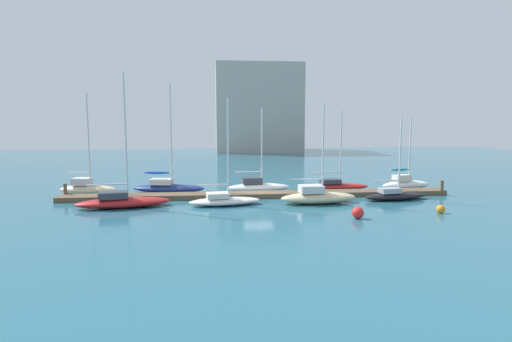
{
  "coord_description": "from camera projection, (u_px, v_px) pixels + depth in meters",
  "views": [
    {
      "loc": [
        -3.89,
        -34.99,
        6.6
      ],
      "look_at": [
        0.0,
        2.0,
        2.0
      ],
      "focal_mm": 29.46,
      "sensor_mm": 36.0,
      "label": 1
    }
  ],
  "objects": [
    {
      "name": "sailboat_0",
      "position": [
        87.0,
        188.0,
        36.64
      ],
      "size": [
        5.25,
        2.42,
        8.8
      ],
      "rotation": [
        0.0,
        0.0,
        -0.14
      ],
      "color": "beige",
      "rests_on": "ground_plane"
    },
    {
      "name": "sailboat_2",
      "position": [
        168.0,
        186.0,
        37.9
      ],
      "size": [
        6.67,
        2.85,
        9.72
      ],
      "rotation": [
        0.0,
        0.0,
        -0.15
      ],
      "color": "navy",
      "rests_on": "ground_plane"
    },
    {
      "name": "sailboat_1",
      "position": [
        122.0,
        201.0,
        31.49
      ],
      "size": [
        7.12,
        3.08,
        10.0
      ],
      "rotation": [
        0.0,
        0.0,
        0.17
      ],
      "color": "#B21E1E",
      "rests_on": "ground_plane"
    },
    {
      "name": "harbor_building_distant",
      "position": [
        258.0,
        108.0,
        87.35
      ],
      "size": [
        17.25,
        13.13,
        17.62
      ],
      "primitive_type": "cube",
      "color": "#ADA89E",
      "rests_on": "ground_plane"
    },
    {
      "name": "sailboat_8",
      "position": [
        405.0,
        183.0,
        39.64
      ],
      "size": [
        5.2,
        2.37,
        6.78
      ],
      "rotation": [
        0.0,
        0.0,
        0.18
      ],
      "color": "white",
      "rests_on": "ground_plane"
    },
    {
      "name": "sailboat_5",
      "position": [
        318.0,
        196.0,
        33.04
      ],
      "size": [
        6.16,
        2.33,
        7.79
      ],
      "rotation": [
        0.0,
        0.0,
        0.06
      ],
      "color": "beige",
      "rests_on": "ground_plane"
    },
    {
      "name": "dock_piling_far_end",
      "position": [
        442.0,
        188.0,
        36.59
      ],
      "size": [
        0.28,
        0.28,
        1.31
      ],
      "primitive_type": "cylinder",
      "color": "brown",
      "rests_on": "ground_plane"
    },
    {
      "name": "sailboat_3",
      "position": [
        224.0,
        200.0,
        32.37
      ],
      "size": [
        5.72,
        2.51,
        8.21
      ],
      "rotation": [
        0.0,
        0.0,
        0.13
      ],
      "color": "white",
      "rests_on": "ground_plane"
    },
    {
      "name": "sailboat_4",
      "position": [
        258.0,
        186.0,
        38.18
      ],
      "size": [
        5.86,
        1.9,
        7.67
      ],
      "rotation": [
        0.0,
        0.0,
        0.05
      ],
      "color": "white",
      "rests_on": "ground_plane"
    },
    {
      "name": "sailboat_7",
      "position": [
        395.0,
        195.0,
        34.5
      ],
      "size": [
        5.63,
        2.22,
        6.75
      ],
      "rotation": [
        0.0,
        0.0,
        0.14
      ],
      "color": "black",
      "rests_on": "ground_plane"
    },
    {
      "name": "dock_pier",
      "position": [
        258.0,
        195.0,
        35.73
      ],
      "size": [
        32.85,
        1.82,
        0.41
      ],
      "primitive_type": "cube",
      "color": "brown",
      "rests_on": "ground_plane"
    },
    {
      "name": "dock_piling_near_end",
      "position": [
        65.0,
        191.0,
        34.76
      ],
      "size": [
        0.28,
        0.28,
        1.31
      ],
      "primitive_type": "cylinder",
      "color": "brown",
      "rests_on": "ground_plane"
    },
    {
      "name": "mooring_buoy_red",
      "position": [
        358.0,
        213.0,
        28.01
      ],
      "size": [
        0.79,
        0.79,
        0.79
      ],
      "primitive_type": "sphere",
      "color": "red",
      "rests_on": "ground_plane"
    },
    {
      "name": "ground_plane",
      "position": [
        258.0,
        197.0,
        35.75
      ],
      "size": [
        120.0,
        120.0,
        0.0
      ],
      "primitive_type": "plane",
      "color": "#286075"
    },
    {
      "name": "sailboat_6",
      "position": [
        336.0,
        185.0,
        39.36
      ],
      "size": [
        6.11,
        1.72,
        7.46
      ],
      "rotation": [
        0.0,
        0.0,
        -0.0
      ],
      "color": "#B21E1E",
      "rests_on": "ground_plane"
    },
    {
      "name": "mooring_buoy_orange",
      "position": [
        441.0,
        209.0,
        29.58
      ],
      "size": [
        0.6,
        0.6,
        0.6
      ],
      "primitive_type": "sphere",
      "color": "orange",
      "rests_on": "ground_plane"
    }
  ]
}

